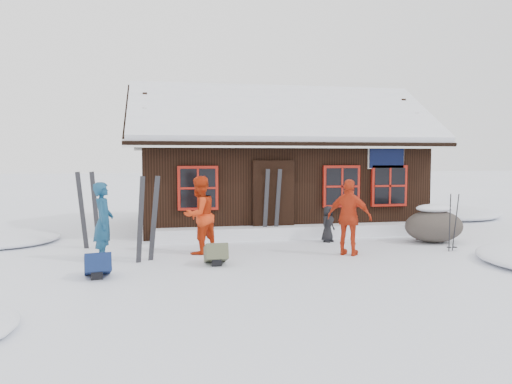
{
  "coord_description": "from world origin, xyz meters",
  "views": [
    {
      "loc": [
        -2.08,
        -10.43,
        2.14
      ],
      "look_at": [
        0.23,
        1.42,
        1.3
      ],
      "focal_mm": 35.0,
      "sensor_mm": 36.0,
      "label": 1
    }
  ],
  "objects_px": {
    "boulder": "(434,225)",
    "ski_poles": "(453,223)",
    "skier_orange_right": "(349,217)",
    "backpack_olive": "(216,257)",
    "skier_crouched": "(328,224)",
    "backpack_blue": "(98,269)",
    "skier_orange_left": "(199,215)",
    "skier_teal": "(103,222)",
    "ski_pair_left": "(147,220)"
  },
  "relations": [
    {
      "from": "boulder",
      "to": "ski_poles",
      "type": "relative_size",
      "value": 1.1
    },
    {
      "from": "skier_orange_right",
      "to": "boulder",
      "type": "bearing_deg",
      "value": -119.51
    },
    {
      "from": "skier_orange_right",
      "to": "backpack_olive",
      "type": "height_order",
      "value": "skier_orange_right"
    },
    {
      "from": "skier_crouched",
      "to": "backpack_olive",
      "type": "bearing_deg",
      "value": 175.69
    },
    {
      "from": "skier_crouched",
      "to": "backpack_olive",
      "type": "distance_m",
      "value": 3.76
    },
    {
      "from": "backpack_blue",
      "to": "backpack_olive",
      "type": "relative_size",
      "value": 1.03
    },
    {
      "from": "skier_orange_left",
      "to": "skier_teal",
      "type": "bearing_deg",
      "value": -27.17
    },
    {
      "from": "skier_orange_left",
      "to": "ski_poles",
      "type": "relative_size",
      "value": 1.28
    },
    {
      "from": "skier_orange_left",
      "to": "backpack_olive",
      "type": "bearing_deg",
      "value": 60.69
    },
    {
      "from": "ski_poles",
      "to": "backpack_blue",
      "type": "relative_size",
      "value": 2.28
    },
    {
      "from": "skier_crouched",
      "to": "boulder",
      "type": "relative_size",
      "value": 0.62
    },
    {
      "from": "skier_teal",
      "to": "skier_orange_left",
      "type": "distance_m",
      "value": 2.05
    },
    {
      "from": "skier_teal",
      "to": "boulder",
      "type": "bearing_deg",
      "value": -81.86
    },
    {
      "from": "skier_orange_right",
      "to": "backpack_blue",
      "type": "xyz_separation_m",
      "value": [
        -5.16,
        -1.06,
        -0.67
      ]
    },
    {
      "from": "boulder",
      "to": "backpack_olive",
      "type": "xyz_separation_m",
      "value": [
        -5.69,
        -1.55,
        -0.28
      ]
    },
    {
      "from": "boulder",
      "to": "ski_poles",
      "type": "xyz_separation_m",
      "value": [
        -0.2,
        -1.12,
        0.2
      ]
    },
    {
      "from": "ski_pair_left",
      "to": "backpack_blue",
      "type": "bearing_deg",
      "value": -147.82
    },
    {
      "from": "skier_teal",
      "to": "skier_crouched",
      "type": "relative_size",
      "value": 1.79
    },
    {
      "from": "boulder",
      "to": "backpack_blue",
      "type": "height_order",
      "value": "boulder"
    },
    {
      "from": "skier_orange_right",
      "to": "backpack_blue",
      "type": "height_order",
      "value": "skier_orange_right"
    },
    {
      "from": "skier_crouched",
      "to": "boulder",
      "type": "height_order",
      "value": "skier_crouched"
    },
    {
      "from": "ski_poles",
      "to": "backpack_olive",
      "type": "xyz_separation_m",
      "value": [
        -5.48,
        -0.43,
        -0.48
      ]
    },
    {
      "from": "skier_orange_left",
      "to": "backpack_blue",
      "type": "distance_m",
      "value": 2.81
    },
    {
      "from": "skier_teal",
      "to": "ski_poles",
      "type": "distance_m",
      "value": 7.72
    },
    {
      "from": "boulder",
      "to": "ski_pair_left",
      "type": "relative_size",
      "value": 0.82
    },
    {
      "from": "skier_teal",
      "to": "skier_orange_right",
      "type": "relative_size",
      "value": 0.98
    },
    {
      "from": "skier_orange_right",
      "to": "ski_pair_left",
      "type": "distance_m",
      "value": 4.32
    },
    {
      "from": "skier_orange_left",
      "to": "skier_crouched",
      "type": "bearing_deg",
      "value": 155.48
    },
    {
      "from": "skier_orange_left",
      "to": "backpack_blue",
      "type": "height_order",
      "value": "skier_orange_left"
    },
    {
      "from": "ski_poles",
      "to": "backpack_blue",
      "type": "height_order",
      "value": "ski_poles"
    },
    {
      "from": "skier_orange_right",
      "to": "backpack_blue",
      "type": "relative_size",
      "value": 2.81
    },
    {
      "from": "boulder",
      "to": "backpack_blue",
      "type": "xyz_separation_m",
      "value": [
        -7.88,
        -2.22,
        -0.28
      ]
    },
    {
      "from": "skier_crouched",
      "to": "boulder",
      "type": "xyz_separation_m",
      "value": [
        2.6,
        -0.57,
        -0.02
      ]
    },
    {
      "from": "skier_teal",
      "to": "ski_pair_left",
      "type": "height_order",
      "value": "ski_pair_left"
    },
    {
      "from": "skier_orange_left",
      "to": "skier_orange_right",
      "type": "relative_size",
      "value": 1.04
    },
    {
      "from": "skier_orange_left",
      "to": "boulder",
      "type": "relative_size",
      "value": 1.16
    },
    {
      "from": "skier_teal",
      "to": "skier_orange_left",
      "type": "height_order",
      "value": "skier_orange_left"
    },
    {
      "from": "skier_orange_right",
      "to": "ski_poles",
      "type": "distance_m",
      "value": 2.52
    },
    {
      "from": "skier_crouched",
      "to": "backpack_blue",
      "type": "relative_size",
      "value": 1.54
    },
    {
      "from": "skier_teal",
      "to": "skier_orange_right",
      "type": "height_order",
      "value": "skier_orange_right"
    },
    {
      "from": "skier_teal",
      "to": "ski_pair_left",
      "type": "relative_size",
      "value": 0.9
    },
    {
      "from": "backpack_blue",
      "to": "backpack_olive",
      "type": "bearing_deg",
      "value": 7.68
    },
    {
      "from": "boulder",
      "to": "skier_crouched",
      "type": "bearing_deg",
      "value": 167.53
    },
    {
      "from": "skier_teal",
      "to": "backpack_olive",
      "type": "distance_m",
      "value": 2.45
    },
    {
      "from": "ski_pair_left",
      "to": "backpack_olive",
      "type": "height_order",
      "value": "ski_pair_left"
    },
    {
      "from": "boulder",
      "to": "backpack_olive",
      "type": "height_order",
      "value": "boulder"
    },
    {
      "from": "skier_teal",
      "to": "backpack_blue",
      "type": "distance_m",
      "value": 1.57
    },
    {
      "from": "skier_orange_left",
      "to": "backpack_blue",
      "type": "xyz_separation_m",
      "value": [
        -1.96,
        -1.88,
        -0.7
      ]
    },
    {
      "from": "skier_teal",
      "to": "skier_orange_left",
      "type": "bearing_deg",
      "value": -74.81
    },
    {
      "from": "ski_pair_left",
      "to": "boulder",
      "type": "bearing_deg",
      "value": -16.91
    }
  ]
}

